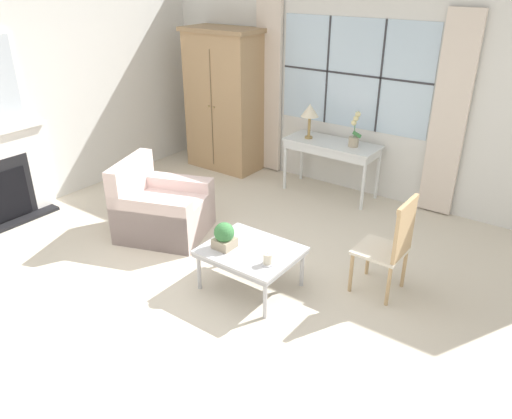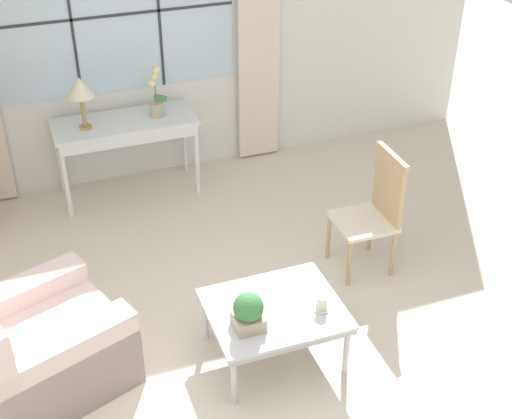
{
  "view_description": "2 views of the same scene",
  "coord_description": "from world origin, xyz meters",
  "px_view_note": "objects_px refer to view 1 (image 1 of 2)",
  "views": [
    {
      "loc": [
        2.87,
        -3.1,
        2.85
      ],
      "look_at": [
        0.14,
        0.64,
        0.6
      ],
      "focal_mm": 35.0,
      "sensor_mm": 36.0,
      "label": 1
    },
    {
      "loc": [
        -0.95,
        -3.15,
        3.55
      ],
      "look_at": [
        0.48,
        0.77,
        0.84
      ],
      "focal_mm": 50.0,
      "sensor_mm": 36.0,
      "label": 2
    }
  ],
  "objects_px": {
    "console_table": "(332,148)",
    "potted_plant_small": "(224,236)",
    "pillar_candle": "(268,259)",
    "coffee_table": "(251,253)",
    "side_chair_wooden": "(392,242)",
    "potted_orchid": "(354,134)",
    "armoire": "(224,100)",
    "armchair_upholstered": "(162,211)",
    "table_lamp": "(310,112)"
  },
  "relations": [
    {
      "from": "armchair_upholstered",
      "to": "pillar_candle",
      "type": "height_order",
      "value": "armchair_upholstered"
    },
    {
      "from": "side_chair_wooden",
      "to": "coffee_table",
      "type": "xyz_separation_m",
      "value": [
        -1.12,
        -0.7,
        -0.17
      ]
    },
    {
      "from": "armoire",
      "to": "potted_plant_small",
      "type": "xyz_separation_m",
      "value": [
        2.1,
        -2.58,
        -0.49
      ]
    },
    {
      "from": "console_table",
      "to": "potted_orchid",
      "type": "bearing_deg",
      "value": 1.12
    },
    {
      "from": "table_lamp",
      "to": "side_chair_wooden",
      "type": "relative_size",
      "value": 0.47
    },
    {
      "from": "coffee_table",
      "to": "console_table",
      "type": "bearing_deg",
      "value": 100.94
    },
    {
      "from": "armchair_upholstered",
      "to": "side_chair_wooden",
      "type": "bearing_deg",
      "value": 9.02
    },
    {
      "from": "armchair_upholstered",
      "to": "coffee_table",
      "type": "distance_m",
      "value": 1.54
    },
    {
      "from": "potted_orchid",
      "to": "side_chair_wooden",
      "type": "distance_m",
      "value": 2.23
    },
    {
      "from": "pillar_candle",
      "to": "potted_orchid",
      "type": "bearing_deg",
      "value": 99.93
    },
    {
      "from": "pillar_candle",
      "to": "coffee_table",
      "type": "bearing_deg",
      "value": 156.26
    },
    {
      "from": "console_table",
      "to": "armchair_upholstered",
      "type": "bearing_deg",
      "value": -115.14
    },
    {
      "from": "side_chair_wooden",
      "to": "potted_orchid",
      "type": "bearing_deg",
      "value": 125.78
    },
    {
      "from": "armoire",
      "to": "armchair_upholstered",
      "type": "relative_size",
      "value": 1.77
    },
    {
      "from": "coffee_table",
      "to": "pillar_candle",
      "type": "bearing_deg",
      "value": -23.74
    },
    {
      "from": "console_table",
      "to": "potted_orchid",
      "type": "relative_size",
      "value": 2.73
    },
    {
      "from": "console_table",
      "to": "potted_plant_small",
      "type": "distance_m",
      "value": 2.61
    },
    {
      "from": "armoire",
      "to": "pillar_candle",
      "type": "height_order",
      "value": "armoire"
    },
    {
      "from": "armoire",
      "to": "side_chair_wooden",
      "type": "height_order",
      "value": "armoire"
    },
    {
      "from": "potted_orchid",
      "to": "coffee_table",
      "type": "bearing_deg",
      "value": -86.05
    },
    {
      "from": "armoire",
      "to": "armchair_upholstered",
      "type": "xyz_separation_m",
      "value": [
        0.81,
        -2.18,
        -0.76
      ]
    },
    {
      "from": "potted_plant_small",
      "to": "armoire",
      "type": "bearing_deg",
      "value": 129.12
    },
    {
      "from": "side_chair_wooden",
      "to": "pillar_candle",
      "type": "distance_m",
      "value": 1.17
    },
    {
      "from": "potted_orchid",
      "to": "pillar_candle",
      "type": "bearing_deg",
      "value": -80.07
    },
    {
      "from": "console_table",
      "to": "potted_plant_small",
      "type": "xyz_separation_m",
      "value": [
        0.26,
        -2.6,
        -0.1
      ]
    },
    {
      "from": "console_table",
      "to": "potted_plant_small",
      "type": "height_order",
      "value": "console_table"
    },
    {
      "from": "console_table",
      "to": "coffee_table",
      "type": "xyz_separation_m",
      "value": [
        0.48,
        -2.48,
        -0.28
      ]
    },
    {
      "from": "armoire",
      "to": "potted_orchid",
      "type": "distance_m",
      "value": 2.15
    },
    {
      "from": "side_chair_wooden",
      "to": "pillar_candle",
      "type": "bearing_deg",
      "value": -135.16
    },
    {
      "from": "coffee_table",
      "to": "potted_plant_small",
      "type": "relative_size",
      "value": 3.39
    },
    {
      "from": "coffee_table",
      "to": "potted_plant_small",
      "type": "xyz_separation_m",
      "value": [
        -0.22,
        -0.12,
        0.17
      ]
    },
    {
      "from": "armoire",
      "to": "potted_plant_small",
      "type": "distance_m",
      "value": 3.36
    },
    {
      "from": "console_table",
      "to": "table_lamp",
      "type": "distance_m",
      "value": 0.57
    },
    {
      "from": "potted_orchid",
      "to": "coffee_table",
      "type": "relative_size",
      "value": 0.53
    },
    {
      "from": "pillar_candle",
      "to": "potted_plant_small",
      "type": "bearing_deg",
      "value": 179.31
    },
    {
      "from": "console_table",
      "to": "pillar_candle",
      "type": "bearing_deg",
      "value": -73.65
    },
    {
      "from": "table_lamp",
      "to": "potted_plant_small",
      "type": "height_order",
      "value": "table_lamp"
    },
    {
      "from": "potted_orchid",
      "to": "armchair_upholstered",
      "type": "xyz_separation_m",
      "value": [
        -1.34,
        -2.2,
        -0.62
      ]
    },
    {
      "from": "potted_orchid",
      "to": "console_table",
      "type": "bearing_deg",
      "value": -178.88
    },
    {
      "from": "armoire",
      "to": "armchair_upholstered",
      "type": "height_order",
      "value": "armoire"
    },
    {
      "from": "armchair_upholstered",
      "to": "coffee_table",
      "type": "xyz_separation_m",
      "value": [
        1.51,
        -0.28,
        0.09
      ]
    },
    {
      "from": "armchair_upholstered",
      "to": "potted_orchid",
      "type": "bearing_deg",
      "value": 58.72
    },
    {
      "from": "potted_plant_small",
      "to": "pillar_candle",
      "type": "distance_m",
      "value": 0.51
    },
    {
      "from": "armchair_upholstered",
      "to": "side_chair_wooden",
      "type": "relative_size",
      "value": 1.18
    },
    {
      "from": "armoire",
      "to": "console_table",
      "type": "bearing_deg",
      "value": 0.62
    },
    {
      "from": "coffee_table",
      "to": "armchair_upholstered",
      "type": "bearing_deg",
      "value": 169.39
    },
    {
      "from": "side_chair_wooden",
      "to": "armoire",
      "type": "bearing_deg",
      "value": 152.88
    },
    {
      "from": "table_lamp",
      "to": "potted_orchid",
      "type": "relative_size",
      "value": 1.02
    },
    {
      "from": "armoire",
      "to": "potted_orchid",
      "type": "xyz_separation_m",
      "value": [
        2.15,
        0.03,
        -0.14
      ]
    },
    {
      "from": "armchair_upholstered",
      "to": "pillar_candle",
      "type": "xyz_separation_m",
      "value": [
        1.8,
        -0.41,
        0.19
      ]
    }
  ]
}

